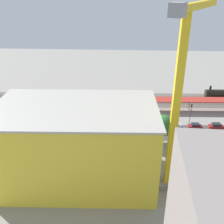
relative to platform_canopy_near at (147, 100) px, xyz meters
name	(u,v)px	position (x,y,z in m)	size (l,w,h in m)	color
ground_plane	(141,126)	(2.36, 11.96, -3.65)	(202.37, 202.37, 0.00)	gray
rail_bed	(139,100)	(2.36, -8.03, -3.65)	(126.48, 13.15, 0.01)	#5B544C
street_asphalt	(142,132)	(2.36, 15.53, -3.65)	(126.48, 9.00, 0.01)	#424244
track_rails	(139,99)	(2.36, -8.03, -3.47)	(126.40, 11.38, 0.12)	#9E9EA8
platform_canopy_near	(147,100)	(0.00, 0.00, 0.00)	(63.60, 6.81, 3.84)	#A82D23
parked_car_0	(216,126)	(-19.48, 12.25, -2.86)	(4.31, 1.85, 1.80)	black
parked_car_1	(195,126)	(-13.40, 12.50, -2.91)	(4.10, 1.80, 1.67)	black
parked_car_2	(173,125)	(-7.12, 12.26, -2.88)	(4.33, 1.99, 1.74)	black
parked_car_3	(154,124)	(-1.42, 11.81, -2.91)	(4.82, 1.95, 1.64)	black
construction_building	(77,145)	(17.01, 35.79, 4.64)	(31.76, 18.29, 16.58)	yellow
construction_roof_slab	(75,108)	(17.01, 35.79, 13.13)	(32.36, 18.89, 0.40)	#ADA89E
tower_crane	(180,92)	(-2.58, 36.31, 17.18)	(12.45, 20.94, 36.14)	gray
box_truck_0	(46,133)	(28.86, 20.27, -1.99)	(10.27, 3.53, 3.37)	black
box_truck_1	(56,134)	(25.87, 20.66, -1.91)	(8.70, 2.76, 3.55)	black
street_tree_0	(163,126)	(-2.78, 20.57, 1.50)	(5.67, 5.67, 8.00)	brown
street_tree_2	(150,126)	(0.74, 21.26, 1.51)	(6.36, 6.36, 8.34)	brown
street_tree_3	(157,126)	(-1.33, 19.73, 0.92)	(4.57, 4.57, 6.88)	brown
traffic_light	(191,112)	(-11.85, 11.28, 1.14)	(0.50, 0.36, 7.32)	#333333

